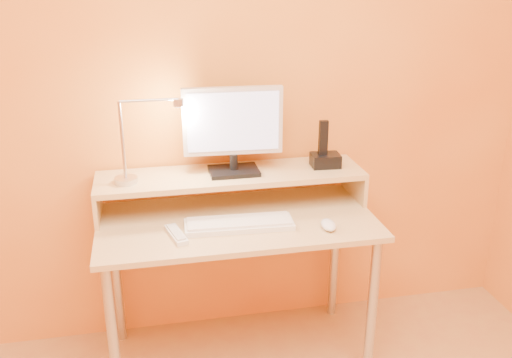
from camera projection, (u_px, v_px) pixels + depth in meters
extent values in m
cube|color=#E99B41|center=(224.00, 84.00, 2.54)|extent=(3.00, 0.04, 2.50)
cylinder|color=silver|center=(113.00, 341.00, 2.24)|extent=(0.04, 0.04, 0.69)
cylinder|color=silver|center=(372.00, 310.00, 2.45)|extent=(0.04, 0.04, 0.69)
cylinder|color=silver|center=(117.00, 278.00, 2.70)|extent=(0.04, 0.04, 0.69)
cylinder|color=silver|center=(334.00, 255.00, 2.90)|extent=(0.04, 0.04, 0.69)
cube|color=tan|center=(237.00, 222.00, 2.44)|extent=(1.20, 0.60, 0.02)
cube|color=tan|center=(98.00, 202.00, 2.44)|extent=(0.02, 0.30, 0.14)
cube|color=tan|center=(354.00, 183.00, 2.66)|extent=(0.02, 0.30, 0.14)
cube|color=tan|center=(231.00, 176.00, 2.52)|extent=(1.20, 0.30, 0.02)
cube|color=black|center=(234.00, 171.00, 2.52)|extent=(0.22, 0.16, 0.02)
cylinder|color=black|center=(234.00, 162.00, 2.50)|extent=(0.04, 0.04, 0.07)
cube|color=silver|center=(233.00, 121.00, 2.45)|extent=(0.44, 0.06, 0.30)
cube|color=black|center=(232.00, 120.00, 2.47)|extent=(0.39, 0.03, 0.25)
cube|color=silver|center=(233.00, 122.00, 2.43)|extent=(0.40, 0.03, 0.26)
cylinder|color=silver|center=(126.00, 180.00, 2.40)|extent=(0.10, 0.10, 0.02)
cylinder|color=silver|center=(122.00, 140.00, 2.34)|extent=(0.01, 0.01, 0.33)
cylinder|color=silver|center=(149.00, 100.00, 2.30)|extent=(0.24, 0.01, 0.01)
cylinder|color=silver|center=(178.00, 102.00, 2.33)|extent=(0.04, 0.04, 0.03)
cylinder|color=#FFEAC6|center=(179.00, 106.00, 2.33)|extent=(0.03, 0.03, 0.00)
cube|color=black|center=(325.00, 160.00, 2.59)|extent=(0.14, 0.11, 0.06)
cube|color=black|center=(323.00, 138.00, 2.55)|extent=(0.04, 0.03, 0.16)
cube|color=#2D59FF|center=(338.00, 163.00, 2.55)|extent=(0.01, 0.00, 0.04)
cube|color=silver|center=(239.00, 225.00, 2.36)|extent=(0.46, 0.17, 0.02)
ellipsoid|color=white|center=(328.00, 225.00, 2.34)|extent=(0.07, 0.11, 0.04)
cube|color=silver|center=(176.00, 235.00, 2.28)|extent=(0.09, 0.19, 0.02)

